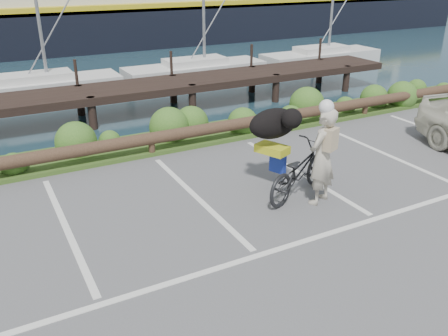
{
  "coord_description": "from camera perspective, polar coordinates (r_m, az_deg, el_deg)",
  "views": [
    {
      "loc": [
        -3.57,
        -5.91,
        4.38
      ],
      "look_at": [
        0.01,
        0.81,
        1.1
      ],
      "focal_mm": 38.0,
      "sensor_mm": 36.0,
      "label": 1
    }
  ],
  "objects": [
    {
      "name": "log_rail",
      "position": [
        11.93,
        -8.62,
        1.5
      ],
      "size": [
        32.0,
        0.3,
        0.6
      ],
      "primitive_type": null,
      "color": "#443021",
      "rests_on": "ground"
    },
    {
      "name": "vegetation_strip",
      "position": [
        12.54,
        -9.73,
        2.75
      ],
      "size": [
        34.0,
        1.6,
        0.1
      ],
      "primitive_type": "cube",
      "color": "#3D5B21",
      "rests_on": "ground"
    },
    {
      "name": "cyclist",
      "position": [
        9.33,
        11.72,
        1.35
      ],
      "size": [
        0.83,
        0.7,
        1.94
      ],
      "primitive_type": "imported",
      "rotation": [
        0.0,
        0.0,
        3.54
      ],
      "color": "#B9B19D",
      "rests_on": "ground"
    },
    {
      "name": "bicycle",
      "position": [
        9.7,
        9.01,
        -0.3
      ],
      "size": [
        2.19,
        1.47,
        1.09
      ],
      "primitive_type": "imported",
      "rotation": [
        0.0,
        0.0,
        1.97
      ],
      "color": "black",
      "rests_on": "ground"
    },
    {
      "name": "dog",
      "position": [
        9.72,
        5.95,
        5.35
      ],
      "size": [
        0.91,
        1.21,
        0.63
      ],
      "primitive_type": "ellipsoid",
      "rotation": [
        0.0,
        0.0,
        1.97
      ],
      "color": "black",
      "rests_on": "bicycle"
    },
    {
      "name": "ground",
      "position": [
        8.18,
        2.66,
        -9.11
      ],
      "size": [
        72.0,
        72.0,
        0.0
      ],
      "primitive_type": "plane",
      "color": "#505052"
    }
  ]
}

